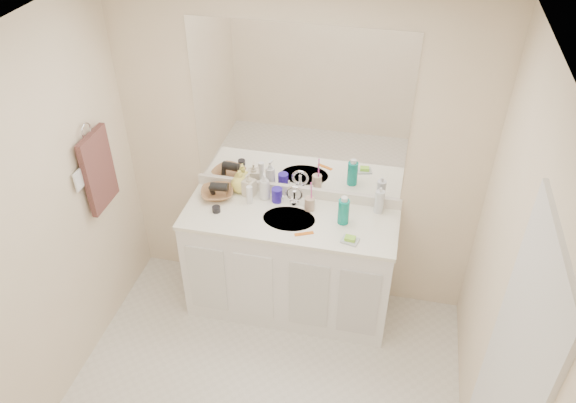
# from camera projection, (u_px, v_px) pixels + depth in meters

# --- Properties ---
(ceiling) EXTENTS (2.60, 2.60, 0.02)m
(ceiling) POSITION_uv_depth(u_px,v_px,m) (234.00, 70.00, 2.22)
(ceiling) COLOR white
(ceiling) RESTS_ON wall_back
(wall_back) EXTENTS (2.60, 0.02, 2.40)m
(wall_back) POSITION_uv_depth(u_px,v_px,m) (298.00, 158.00, 3.96)
(wall_back) COLOR #FCE7C5
(wall_back) RESTS_ON floor
(wall_left) EXTENTS (0.02, 2.60, 2.40)m
(wall_left) POSITION_uv_depth(u_px,v_px,m) (26.00, 250.00, 3.16)
(wall_left) COLOR #FCE7C5
(wall_left) RESTS_ON floor
(wall_right) EXTENTS (0.02, 2.60, 2.40)m
(wall_right) POSITION_uv_depth(u_px,v_px,m) (506.00, 328.00, 2.71)
(wall_right) COLOR #FCE7C5
(wall_right) RESTS_ON floor
(vanity_cabinet) EXTENTS (1.50, 0.55, 0.85)m
(vanity_cabinet) POSITION_uv_depth(u_px,v_px,m) (289.00, 265.00, 4.20)
(vanity_cabinet) COLOR white
(vanity_cabinet) RESTS_ON floor
(countertop) EXTENTS (1.52, 0.57, 0.03)m
(countertop) POSITION_uv_depth(u_px,v_px,m) (290.00, 219.00, 3.94)
(countertop) COLOR white
(countertop) RESTS_ON vanity_cabinet
(backsplash) EXTENTS (1.52, 0.03, 0.08)m
(backsplash) POSITION_uv_depth(u_px,v_px,m) (297.00, 191.00, 4.11)
(backsplash) COLOR white
(backsplash) RESTS_ON countertop
(sink_basin) EXTENTS (0.37, 0.37, 0.02)m
(sink_basin) POSITION_uv_depth(u_px,v_px,m) (289.00, 220.00, 3.92)
(sink_basin) COLOR #B2A69C
(sink_basin) RESTS_ON countertop
(faucet) EXTENTS (0.02, 0.02, 0.11)m
(faucet) POSITION_uv_depth(u_px,v_px,m) (294.00, 197.00, 4.02)
(faucet) COLOR silver
(faucet) RESTS_ON countertop
(mirror) EXTENTS (1.48, 0.01, 1.20)m
(mirror) POSITION_uv_depth(u_px,v_px,m) (298.00, 112.00, 3.74)
(mirror) COLOR white
(mirror) RESTS_ON wall_back
(blue_mug) EXTENTS (0.08, 0.08, 0.11)m
(blue_mug) POSITION_uv_depth(u_px,v_px,m) (277.00, 195.00, 4.05)
(blue_mug) COLOR #2918A5
(blue_mug) RESTS_ON countertop
(tan_cup) EXTENTS (0.08, 0.08, 0.10)m
(tan_cup) POSITION_uv_depth(u_px,v_px,m) (310.00, 204.00, 3.97)
(tan_cup) COLOR #C7A48C
(tan_cup) RESTS_ON countertop
(toothbrush) EXTENTS (0.01, 0.04, 0.18)m
(toothbrush) POSITION_uv_depth(u_px,v_px,m) (311.00, 192.00, 3.91)
(toothbrush) COLOR #EE3EAF
(toothbrush) RESTS_ON tan_cup
(mouthwash_bottle) EXTENTS (0.10, 0.10, 0.18)m
(mouthwash_bottle) POSITION_uv_depth(u_px,v_px,m) (343.00, 212.00, 3.83)
(mouthwash_bottle) COLOR #0B8A79
(mouthwash_bottle) RESTS_ON countertop
(clear_pump_bottle) EXTENTS (0.09, 0.09, 0.17)m
(clear_pump_bottle) POSITION_uv_depth(u_px,v_px,m) (379.00, 202.00, 3.93)
(clear_pump_bottle) COLOR silver
(clear_pump_bottle) RESTS_ON countertop
(soap_dish) EXTENTS (0.13, 0.11, 0.01)m
(soap_dish) POSITION_uv_depth(u_px,v_px,m) (350.00, 240.00, 3.71)
(soap_dish) COLOR silver
(soap_dish) RESTS_ON countertop
(green_soap) EXTENTS (0.07, 0.06, 0.02)m
(green_soap) POSITION_uv_depth(u_px,v_px,m) (350.00, 238.00, 3.70)
(green_soap) COLOR #94E638
(green_soap) RESTS_ON soap_dish
(orange_comb) EXTENTS (0.13, 0.08, 0.01)m
(orange_comb) POSITION_uv_depth(u_px,v_px,m) (304.00, 234.00, 3.78)
(orange_comb) COLOR orange
(orange_comb) RESTS_ON countertop
(dark_jar) EXTENTS (0.08, 0.08, 0.04)m
(dark_jar) POSITION_uv_depth(u_px,v_px,m) (216.00, 209.00, 3.97)
(dark_jar) COLOR black
(dark_jar) RESTS_ON countertop
(extra_white_bottle) EXTENTS (0.05, 0.05, 0.14)m
(extra_white_bottle) POSITION_uv_depth(u_px,v_px,m) (250.00, 195.00, 4.02)
(extra_white_bottle) COLOR white
(extra_white_bottle) RESTS_ON countertop
(soap_bottle_white) EXTENTS (0.11, 0.11, 0.21)m
(soap_bottle_white) POSITION_uv_depth(u_px,v_px,m) (265.00, 186.00, 4.05)
(soap_bottle_white) COLOR white
(soap_bottle_white) RESTS_ON countertop
(soap_bottle_cream) EXTENTS (0.11, 0.11, 0.19)m
(soap_bottle_cream) POSITION_uv_depth(u_px,v_px,m) (249.00, 184.00, 4.09)
(soap_bottle_cream) COLOR beige
(soap_bottle_cream) RESTS_ON countertop
(soap_bottle_yellow) EXTENTS (0.17, 0.17, 0.18)m
(soap_bottle_yellow) POSITION_uv_depth(u_px,v_px,m) (240.00, 181.00, 4.13)
(soap_bottle_yellow) COLOR #FCED62
(soap_bottle_yellow) RESTS_ON countertop
(wicker_basket) EXTENTS (0.30, 0.30, 0.06)m
(wicker_basket) POSITION_uv_depth(u_px,v_px,m) (217.00, 193.00, 4.11)
(wicker_basket) COLOR #95643C
(wicker_basket) RESTS_ON countertop
(hair_dryer) EXTENTS (0.13, 0.08, 0.06)m
(hair_dryer) POSITION_uv_depth(u_px,v_px,m) (219.00, 187.00, 4.07)
(hair_dryer) COLOR black
(hair_dryer) RESTS_ON wicker_basket
(towel_ring) EXTENTS (0.01, 0.11, 0.11)m
(towel_ring) POSITION_uv_depth(u_px,v_px,m) (86.00, 131.00, 3.56)
(towel_ring) COLOR silver
(towel_ring) RESTS_ON wall_left
(hand_towel) EXTENTS (0.04, 0.32, 0.55)m
(hand_towel) POSITION_uv_depth(u_px,v_px,m) (99.00, 170.00, 3.73)
(hand_towel) COLOR #432624
(hand_towel) RESTS_ON towel_ring
(switch_plate) EXTENTS (0.01, 0.08, 0.13)m
(switch_plate) POSITION_uv_depth(u_px,v_px,m) (78.00, 180.00, 3.55)
(switch_plate) COLOR white
(switch_plate) RESTS_ON wall_left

